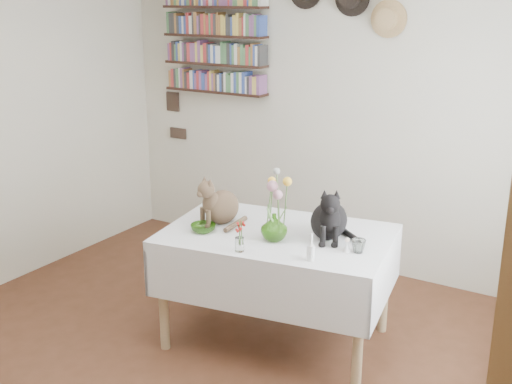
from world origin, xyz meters
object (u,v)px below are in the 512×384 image
Objects in this scene: black_cat at (329,211)px; bookshelf_unit at (215,40)px; tabby_cat at (222,198)px; dining_table at (277,260)px; flower_vase at (274,227)px.

bookshelf_unit is (-1.72, 1.25, 0.90)m from black_cat.
bookshelf_unit is (-0.99, 1.36, 0.91)m from tabby_cat.
tabby_cat is 0.74m from black_cat.
tabby_cat is 0.34× the size of bookshelf_unit.
bookshelf_unit is at bearing 117.34° from black_cat.
dining_table is 1.56× the size of bookshelf_unit.
dining_table is 4.63× the size of tabby_cat.
bookshelf_unit is at bearing 147.29° from tabby_cat.
black_cat is (0.32, 0.09, 0.37)m from dining_table.
tabby_cat reaches higher than flower_vase.
flower_vase is at bearing -45.24° from bookshelf_unit.
bookshelf_unit is at bearing 136.38° from dining_table.
black_cat reaches higher than dining_table.
bookshelf_unit reaches higher than tabby_cat.
dining_table is 2.31m from bookshelf_unit.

